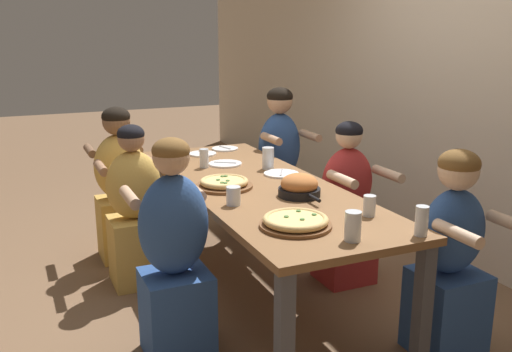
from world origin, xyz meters
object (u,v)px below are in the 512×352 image
Objects in this scene: empty_plate_b at (203,154)px; cocktail_glass_blue at (179,160)px; diner_near_midleft at (135,214)px; empty_plate_a at (225,164)px; drinking_glass_a at (233,196)px; diner_far_left at (279,167)px; pizza_board_main at (224,183)px; drinking_glass_b at (204,158)px; drinking_glass_c at (268,159)px; diner_near_left at (120,189)px; drinking_glass_d at (422,223)px; drinking_glass_e at (369,206)px; drinking_glass_f at (353,228)px; diner_far_right at (451,263)px; pizza_board_second at (296,222)px; empty_plate_c at (281,174)px; diner_far_center at (346,211)px; empty_plate_d at (225,149)px; diner_near_midright at (175,260)px; skillet_bowl at (299,187)px.

empty_plate_b is 0.42m from cocktail_glass_blue.
empty_plate_a is at bearing 3.64° from diner_near_midleft.
empty_plate_b is at bearing 138.24° from cocktail_glass_blue.
diner_far_left is (-1.35, 0.94, -0.23)m from drinking_glass_a.
pizza_board_main is 2.65× the size of drinking_glass_b.
empty_plate_b is at bearing 168.80° from drinking_glass_a.
drinking_glass_c is at bearing 43.05° from empty_plate_a.
diner_near_left is 0.50m from diner_near_midleft.
diner_far_left reaches higher than drinking_glass_d.
drinking_glass_e is 0.38m from drinking_glass_f.
diner_far_right is (1.63, 0.96, -0.29)m from cocktail_glass_blue.
drinking_glass_d reaches higher than drinking_glass_a.
empty_plate_a is at bearing 158.75° from pizza_board_main.
empty_plate_c is (-0.94, 0.39, -0.02)m from pizza_board_second.
empty_plate_a is at bearing -169.06° from drinking_glass_d.
cocktail_glass_blue is (0.31, -0.28, 0.04)m from empty_plate_b.
cocktail_glass_blue is (-0.07, -0.32, 0.04)m from empty_plate_a.
diner_far_right reaches higher than empty_plate_a.
empty_plate_a is at bearing -150.33° from empty_plate_c.
diner_far_center is at bearing 48.08° from empty_plate_a.
diner_near_left is (-1.36, -0.36, -0.28)m from drinking_glass_a.
pizza_board_main is 1.66× the size of empty_plate_d.
diner_near_midleft is (-0.19, -0.88, -0.33)m from drinking_glass_c.
diner_near_midright is (-0.35, -0.93, -0.27)m from drinking_glass_e.
drinking_glass_b is at bearing 60.65° from cocktail_glass_blue.
drinking_glass_d is (0.79, 0.21, 0.01)m from skillet_bowl.
diner_far_right is 0.90× the size of diner_far_left.
drinking_glass_a is 0.47m from diner_near_midright.
empty_plate_a is 0.90m from diner_far_center.
diner_near_left is 1.66m from diner_far_center.
cocktail_glass_blue is 1.87m from drinking_glass_d.
diner_near_left reaches higher than drinking_glass_c.
drinking_glass_b is 1.77m from diner_far_right.
diner_far_right is at bearing 17.57° from drinking_glass_c.
drinking_glass_e is (1.84, 0.09, 0.05)m from empty_plate_d.
drinking_glass_b is 1.40m from drinking_glass_e.
drinking_glass_a reaches higher than empty_plate_c.
diner_near_left reaches higher than empty_plate_a.
diner_near_midright reaches higher than diner_far_right.
diner_far_center reaches higher than empty_plate_d.
drinking_glass_d reaches higher than empty_plate_b.
drinking_glass_b is 0.11× the size of diner_near_left.
empty_plate_b is 1.99m from drinking_glass_f.
drinking_glass_f is 0.11× the size of diner_far_left.
drinking_glass_e is at bearing 2.59° from drinking_glass_c.
diner_near_midright reaches higher than drinking_glass_c.
empty_plate_a is 2.27× the size of drinking_glass_a.
pizza_board_main is 0.60m from empty_plate_a.
pizza_board_second is 0.42m from drinking_glass_e.
empty_plate_a is 0.95m from drinking_glass_a.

